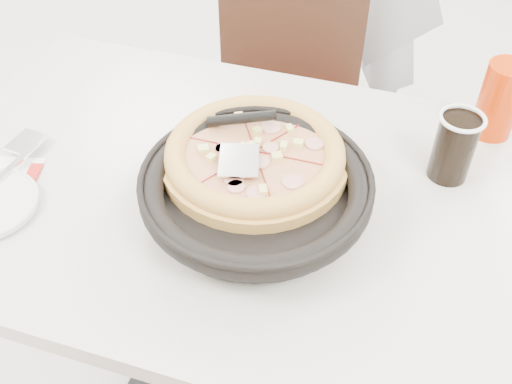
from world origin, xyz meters
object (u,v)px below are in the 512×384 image
(main_table, at_px, (234,301))
(pizza, at_px, (255,160))
(pizza_pan, at_px, (256,195))
(cola_glass, at_px, (454,148))
(red_cup, at_px, (500,100))
(chair_far, at_px, (291,122))

(main_table, relative_size, pizza, 3.47)
(pizza_pan, distance_m, cola_glass, 0.38)
(cola_glass, bearing_deg, red_cup, 65.56)
(main_table, relative_size, pizza_pan, 3.16)
(pizza, distance_m, red_cup, 0.52)
(chair_far, height_order, pizza_pan, chair_far)
(main_table, xyz_separation_m, cola_glass, (0.39, 0.16, 0.44))
(main_table, bearing_deg, cola_glass, 21.70)
(pizza, bearing_deg, main_table, -159.25)
(chair_far, bearing_deg, pizza, 80.10)
(chair_far, distance_m, cola_glass, 0.68)
(chair_far, bearing_deg, red_cup, 135.32)
(pizza, relative_size, cola_glass, 2.66)
(chair_far, height_order, pizza, chair_far)
(chair_far, distance_m, pizza_pan, 0.71)
(pizza, bearing_deg, cola_glass, 21.83)
(cola_glass, bearing_deg, chair_far, 134.49)
(main_table, height_order, cola_glass, cola_glass)
(pizza_pan, relative_size, cola_glass, 2.93)
(chair_far, xyz_separation_m, pizza_pan, (0.09, -0.63, 0.32))
(chair_far, xyz_separation_m, cola_glass, (0.41, -0.42, 0.34))
(pizza_pan, relative_size, red_cup, 2.38)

